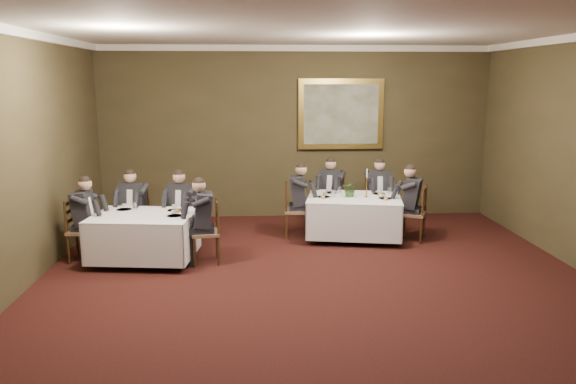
{
  "coord_description": "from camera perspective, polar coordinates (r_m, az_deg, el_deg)",
  "views": [
    {
      "loc": [
        -0.86,
        -6.53,
        2.83
      ],
      "look_at": [
        -0.35,
        1.81,
        1.15
      ],
      "focal_mm": 35.0,
      "sensor_mm": 36.0,
      "label": 1
    }
  ],
  "objects": [
    {
      "name": "crown_molding",
      "position": [
        6.61,
        4.19,
        16.63
      ],
      "size": [
        8.0,
        10.0,
        0.12
      ],
      "color": "white",
      "rests_on": "back_wall"
    },
    {
      "name": "diner_main_endright",
      "position": [
        10.22,
        12.57,
        -2.02
      ],
      "size": [
        0.6,
        0.56,
        1.35
      ],
      "rotation": [
        0.0,
        0.0,
        1.14
      ],
      "color": "black",
      "rests_on": "chair_main_endright"
    },
    {
      "name": "diner_main_backright",
      "position": [
        11.0,
        9.07,
        -0.94
      ],
      "size": [
        0.44,
        0.5,
        1.35
      ],
      "rotation": [
        0.0,
        0.0,
        3.2
      ],
      "color": "black",
      "rests_on": "chair_main_backright"
    },
    {
      "name": "chair_sec_backleft",
      "position": [
        10.01,
        -15.26,
        -3.77
      ],
      "size": [
        0.51,
        0.5,
        1.0
      ],
      "rotation": [
        0.0,
        0.0,
        2.95
      ],
      "color": "brown",
      "rests_on": "ground"
    },
    {
      "name": "back_wall",
      "position": [
        11.61,
        0.78,
        6.03
      ],
      "size": [
        8.0,
        0.1,
        3.5
      ],
      "primitive_type": "cube",
      "color": "#38331C",
      "rests_on": "ground"
    },
    {
      "name": "chair_sec_backright",
      "position": [
        9.78,
        -10.59,
        -3.92
      ],
      "size": [
        0.54,
        0.53,
        1.0
      ],
      "rotation": [
        0.0,
        0.0,
        2.84
      ],
      "color": "brown",
      "rests_on": "ground"
    },
    {
      "name": "candlestick",
      "position": [
        10.09,
        7.99,
        0.56
      ],
      "size": [
        0.08,
        0.08,
        0.53
      ],
      "color": "#B17F36",
      "rests_on": "table_main"
    },
    {
      "name": "diner_sec_endleft",
      "position": [
        9.43,
        -20.09,
        -3.56
      ],
      "size": [
        0.5,
        0.44,
        1.35
      ],
      "rotation": [
        0.0,
        0.0,
        -1.62
      ],
      "color": "black",
      "rests_on": "chair_sec_endleft"
    },
    {
      "name": "centerpiece",
      "position": [
        10.08,
        6.35,
        0.38
      ],
      "size": [
        0.33,
        0.3,
        0.31
      ],
      "primitive_type": "imported",
      "rotation": [
        0.0,
        0.0,
        -0.26
      ],
      "color": "#2D5926",
      "rests_on": "table_main"
    },
    {
      "name": "diner_sec_endright",
      "position": [
        8.84,
        -8.38,
        -3.95
      ],
      "size": [
        0.52,
        0.45,
        1.35
      ],
      "rotation": [
        0.0,
        0.0,
        1.69
      ],
      "color": "black",
      "rests_on": "chair_sec_endright"
    },
    {
      "name": "chair_sec_endleft",
      "position": [
        9.5,
        -20.07,
        -4.89
      ],
      "size": [
        0.44,
        0.46,
        1.0
      ],
      "rotation": [
        0.0,
        0.0,
        -1.62
      ],
      "color": "brown",
      "rests_on": "ground"
    },
    {
      "name": "diner_main_backleft",
      "position": [
        11.0,
        4.42,
        -0.83
      ],
      "size": [
        0.57,
        0.6,
        1.35
      ],
      "rotation": [
        0.0,
        0.0,
        2.7
      ],
      "color": "black",
      "rests_on": "chair_main_backleft"
    },
    {
      "name": "ceiling",
      "position": [
        6.62,
        4.2,
        17.15
      ],
      "size": [
        8.0,
        10.0,
        0.1
      ],
      "primitive_type": "cube",
      "color": "silver",
      "rests_on": "back_wall"
    },
    {
      "name": "chair_main_backright",
      "position": [
        11.06,
        9.02,
        -2.09
      ],
      "size": [
        0.46,
        0.44,
        1.0
      ],
      "rotation": [
        0.0,
        0.0,
        3.2
      ],
      "color": "brown",
      "rests_on": "ground"
    },
    {
      "name": "place_setting_table_second",
      "position": [
        9.47,
        -15.99,
        -1.48
      ],
      "size": [
        0.33,
        0.31,
        0.14
      ],
      "color": "white",
      "rests_on": "table_second"
    },
    {
      "name": "chair_main_endright",
      "position": [
        10.27,
        12.58,
        -3.26
      ],
      "size": [
        0.57,
        0.58,
        1.0
      ],
      "rotation": [
        0.0,
        0.0,
        1.14
      ],
      "color": "brown",
      "rests_on": "ground"
    },
    {
      "name": "chair_main_backleft",
      "position": [
        11.06,
        4.42,
        -1.98
      ],
      "size": [
        0.58,
        0.57,
        1.0
      ],
      "rotation": [
        0.0,
        0.0,
        2.7
      ],
      "color": "brown",
      "rests_on": "ground"
    },
    {
      "name": "place_setting_table_main",
      "position": [
        10.49,
        4.58,
        0.15
      ],
      "size": [
        0.33,
        0.31,
        0.14
      ],
      "color": "white",
      "rests_on": "table_main"
    },
    {
      "name": "diner_sec_backleft",
      "position": [
        9.95,
        -15.35,
        -2.52
      ],
      "size": [
        0.48,
        0.55,
        1.35
      ],
      "rotation": [
        0.0,
        0.0,
        2.95
      ],
      "color": "black",
      "rests_on": "chair_sec_backleft"
    },
    {
      "name": "ground",
      "position": [
        7.17,
        3.79,
        -11.92
      ],
      "size": [
        10.0,
        10.0,
        0.0
      ],
      "primitive_type": "plane",
      "color": "black",
      "rests_on": "ground"
    },
    {
      "name": "painting",
      "position": [
        11.62,
        5.39,
        7.88
      ],
      "size": [
        1.74,
        0.09,
        1.43
      ],
      "color": "#E4C953",
      "rests_on": "back_wall"
    },
    {
      "name": "chair_main_endleft",
      "position": [
        10.27,
        0.8,
        -2.98
      ],
      "size": [
        0.45,
        0.47,
        1.0
      ],
      "rotation": [
        0.0,
        0.0,
        -1.63
      ],
      "color": "brown",
      "rests_on": "ground"
    },
    {
      "name": "table_second",
      "position": [
        9.11,
        -14.41,
        -4.15
      ],
      "size": [
        1.7,
        1.38,
        0.67
      ],
      "rotation": [
        0.0,
        0.0,
        -0.12
      ],
      "color": "black",
      "rests_on": "ground"
    },
    {
      "name": "diner_main_endleft",
      "position": [
        10.22,
        0.87,
        -1.74
      ],
      "size": [
        0.5,
        0.44,
        1.35
      ],
      "rotation": [
        0.0,
        0.0,
        -1.63
      ],
      "color": "black",
      "rests_on": "chair_main_endleft"
    },
    {
      "name": "chair_sec_endright",
      "position": [
        8.91,
        -8.26,
        -5.36
      ],
      "size": [
        0.47,
        0.49,
        1.0
      ],
      "rotation": [
        0.0,
        0.0,
        1.69
      ],
      "color": "brown",
      "rests_on": "ground"
    },
    {
      "name": "diner_sec_backright",
      "position": [
        9.71,
        -10.66,
        -2.64
      ],
      "size": [
        0.52,
        0.58,
        1.35
      ],
      "rotation": [
        0.0,
        0.0,
        2.84
      ],
      "color": "black",
      "rests_on": "chair_sec_backright"
    },
    {
      "name": "table_main",
      "position": [
        10.18,
        6.71,
        -2.23
      ],
      "size": [
        1.87,
        1.55,
        0.67
      ],
      "rotation": [
        0.0,
        0.0,
        -0.18
      ],
      "color": "black",
      "rests_on": "ground"
    }
  ]
}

